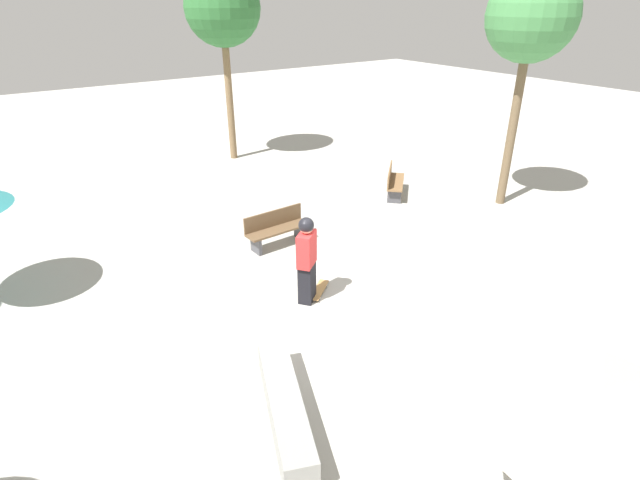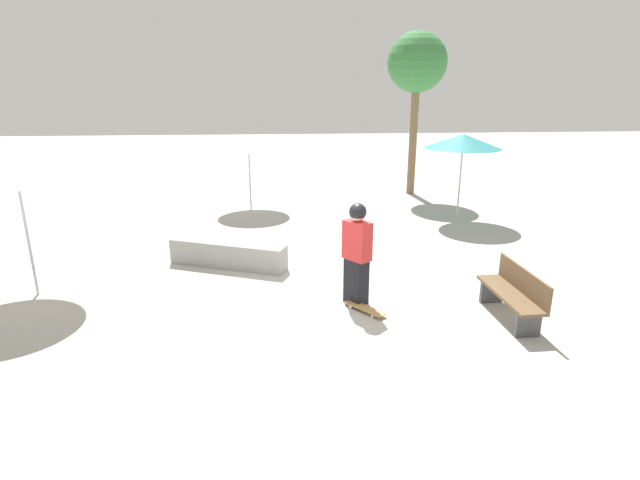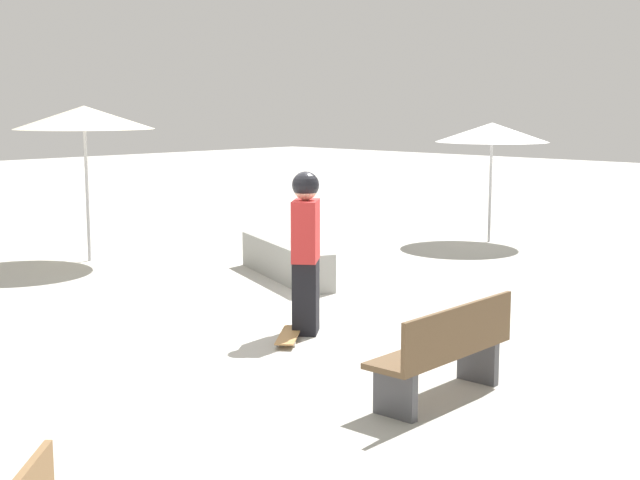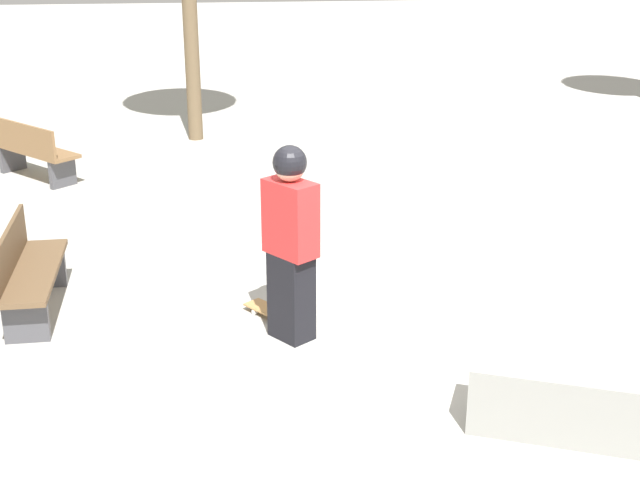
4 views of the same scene
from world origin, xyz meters
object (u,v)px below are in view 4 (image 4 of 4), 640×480
Objects in this scene: skater_main at (291,237)px; bench_near at (27,272)px; bench_far at (31,150)px; skateboard at (278,314)px.

skater_main is 2.63m from bench_near.
bench_near is at bearing 34.54° from skater_main.
bench_far is at bearing -6.23° from skater_main.
skater_main is 6.32m from bench_far.
bench_far is (-5.01, -3.18, 0.37)m from skateboard.
skater_main is 2.38× the size of skateboard.
skateboard is 2.42m from bench_near.
skateboard is 0.47× the size of bench_near.
skateboard is at bearing 77.76° from bench_near.
skateboard is at bearing -22.02° from skater_main.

